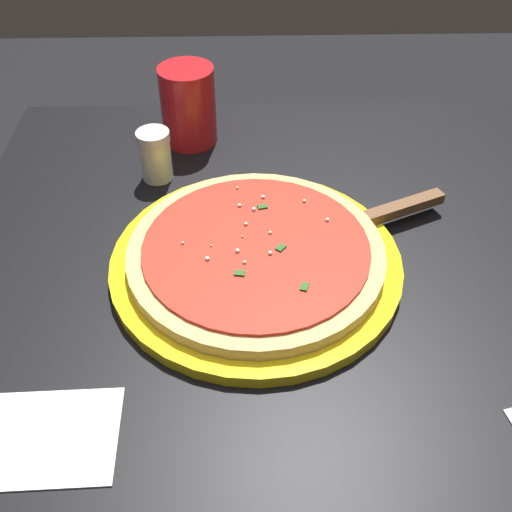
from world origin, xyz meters
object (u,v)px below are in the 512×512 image
napkin_folded_right (32,438)px  parmesan_shaker (155,155)px  pizza_server (373,218)px  serving_plate (256,264)px  pizza (256,253)px  cup_tall_drink (188,106)px

napkin_folded_right → parmesan_shaker: 0.42m
pizza_server → napkin_folded_right: bearing=38.4°
serving_plate → pizza: size_ratio=1.14×
serving_plate → pizza: (-0.00, -0.00, 0.02)m
pizza → pizza_server: bearing=-156.2°
pizza → pizza_server: size_ratio=1.39×
serving_plate → parmesan_shaker: (0.14, -0.19, 0.03)m
pizza → parmesan_shaker: size_ratio=4.11×
parmesan_shaker → cup_tall_drink: bearing=-112.9°
pizza → parmesan_shaker: parmesan_shaker is taller
serving_plate → pizza_server: pizza_server is taller
pizza → pizza_server: 0.17m
napkin_folded_right → pizza: bearing=-133.9°
napkin_folded_right → parmesan_shaker: parmesan_shaker is taller
pizza → parmesan_shaker: bearing=-54.8°
pizza → cup_tall_drink: bearing=-72.2°
cup_tall_drink → parmesan_shaker: size_ratio=1.60×
napkin_folded_right → parmesan_shaker: bearing=-100.5°
pizza_server → pizza: bearing=23.8°
napkin_folded_right → parmesan_shaker: size_ratio=2.14×
napkin_folded_right → pizza_server: bearing=-141.6°
pizza_server → parmesan_shaker: bearing=-23.7°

